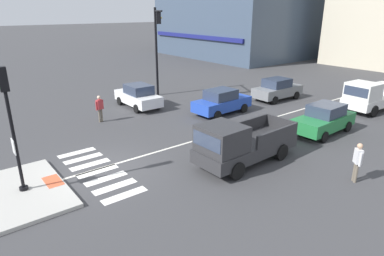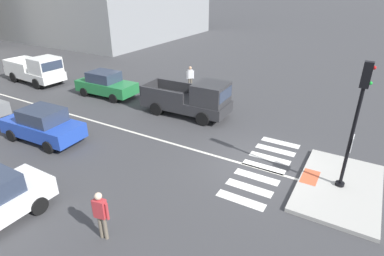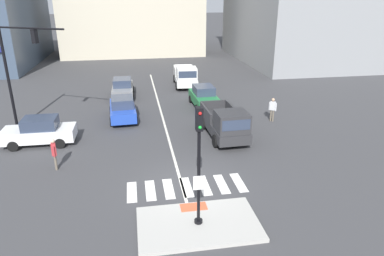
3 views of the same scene
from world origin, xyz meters
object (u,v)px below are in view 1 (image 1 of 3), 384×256
at_px(signal_pole, 10,120).
at_px(car_white_cross_left, 138,96).
at_px(pickup_truck_charcoal_eastbound_mid, 239,144).
at_px(pedestrian_waiting_far_side, 358,159).
at_px(traffic_light_mast, 157,41).
at_px(car_blue_westbound_far, 222,102).
at_px(car_green_eastbound_far, 324,119).
at_px(car_grey_westbound_distant, 277,89).
at_px(pickup_truck_white_eastbound_distant, 371,97).
at_px(pedestrian_at_curb_left, 100,107).

height_order(signal_pole, car_white_cross_left, signal_pole).
relative_size(pickup_truck_charcoal_eastbound_mid, pedestrian_waiting_far_side, 3.09).
relative_size(traffic_light_mast, car_blue_westbound_far, 1.61).
distance_m(car_green_eastbound_far, pickup_truck_charcoal_eastbound_mid, 6.71).
xyz_separation_m(car_grey_westbound_distant, pedestrian_waiting_far_side, (10.32, -8.03, 0.17)).
bearing_deg(car_white_cross_left, car_green_eastbound_far, 27.00).
xyz_separation_m(signal_pole, pickup_truck_charcoal_eastbound_mid, (3.25, 8.26, -1.98)).
bearing_deg(pickup_truck_charcoal_eastbound_mid, pedestrian_waiting_far_side, 32.30).
bearing_deg(signal_pole, pedestrian_waiting_far_side, 56.04).
bearing_deg(pickup_truck_white_eastbound_distant, car_grey_westbound_distant, -156.51).
height_order(car_green_eastbound_far, car_blue_westbound_far, same).
distance_m(signal_pole, car_grey_westbound_distant, 19.19).
xyz_separation_m(car_green_eastbound_far, pedestrian_at_curb_left, (-9.55, -9.13, 0.17)).
distance_m(car_white_cross_left, pedestrian_at_curb_left, 3.81).
bearing_deg(pickup_truck_charcoal_eastbound_mid, pedestrian_at_curb_left, -165.72).
bearing_deg(traffic_light_mast, pedestrian_waiting_far_side, -3.97).
distance_m(car_blue_westbound_far, pickup_truck_charcoal_eastbound_mid, 7.81).
bearing_deg(car_white_cross_left, car_grey_westbound_distant, 63.58).
relative_size(car_white_cross_left, pedestrian_at_curb_left, 2.46).
distance_m(traffic_light_mast, car_green_eastbound_far, 13.27).
bearing_deg(pedestrian_waiting_far_side, pedestrian_at_curb_left, -159.86).
height_order(car_white_cross_left, car_grey_westbound_distant, same).
distance_m(car_blue_westbound_far, car_grey_westbound_distant, 5.87).
height_order(car_grey_westbound_distant, pedestrian_waiting_far_side, pedestrian_waiting_far_side).
bearing_deg(car_blue_westbound_far, signal_pole, -77.02).
bearing_deg(pedestrian_at_curb_left, traffic_light_mast, 115.14).
xyz_separation_m(car_green_eastbound_far, pedestrian_waiting_far_side, (4.00, -4.16, 0.17)).
relative_size(car_grey_westbound_distant, pickup_truck_white_eastbound_distant, 0.79).
height_order(traffic_light_mast, car_grey_westbound_distant, traffic_light_mast).
bearing_deg(pedestrian_waiting_far_side, pickup_truck_white_eastbound_distant, 112.91).
height_order(car_white_cross_left, pickup_truck_white_eastbound_distant, pickup_truck_white_eastbound_distant).
bearing_deg(traffic_light_mast, pickup_truck_white_eastbound_distant, 38.30).
xyz_separation_m(car_blue_westbound_far, pickup_truck_charcoal_eastbound_mid, (6.24, -4.71, 0.17)).
bearing_deg(traffic_light_mast, car_blue_westbound_far, 9.44).
height_order(car_white_cross_left, car_green_eastbound_far, same).
bearing_deg(pedestrian_at_curb_left, car_grey_westbound_distant, 76.05).
height_order(signal_pole, car_grey_westbound_distant, signal_pole).
xyz_separation_m(traffic_light_mast, car_blue_westbound_far, (6.15, 1.02, -3.58)).
xyz_separation_m(car_grey_westbound_distant, pickup_truck_charcoal_eastbound_mid, (6.29, -10.57, 0.17)).
bearing_deg(car_grey_westbound_distant, car_white_cross_left, -116.42).
xyz_separation_m(traffic_light_mast, pedestrian_waiting_far_side, (16.41, -1.14, -3.41)).
bearing_deg(pickup_truck_charcoal_eastbound_mid, car_green_eastbound_far, 89.74).
bearing_deg(car_white_cross_left, car_blue_westbound_far, 37.22).
distance_m(pickup_truck_white_eastbound_distant, pedestrian_waiting_far_side, 11.48).
height_order(car_grey_westbound_distant, pedestrian_at_curb_left, pedestrian_at_curb_left).
xyz_separation_m(car_white_cross_left, car_green_eastbound_far, (11.04, 5.62, 0.00)).
bearing_deg(pedestrian_waiting_far_side, traffic_light_mast, 176.03).
distance_m(car_green_eastbound_far, pedestrian_waiting_far_side, 5.77).
bearing_deg(pedestrian_at_curb_left, pickup_truck_charcoal_eastbound_mid, 14.28).
distance_m(car_white_cross_left, car_blue_westbound_far, 5.99).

